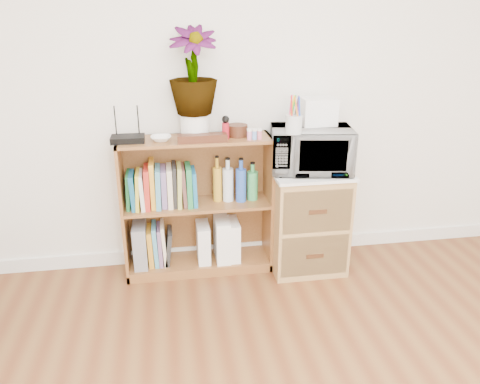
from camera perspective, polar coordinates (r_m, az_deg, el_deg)
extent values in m
cube|color=white|center=(3.54, 0.56, -6.86)|extent=(4.00, 0.02, 0.10)
cube|color=brown|center=(3.19, -5.19, -1.74)|extent=(1.00, 0.30, 0.95)
cube|color=#9E7542|center=(3.30, 8.09, -3.41)|extent=(0.50, 0.45, 0.70)
imported|color=silver|center=(3.11, 8.63, 5.14)|extent=(0.57, 0.43, 0.29)
cylinder|color=silver|center=(2.91, 6.57, 8.19)|extent=(0.10, 0.10, 0.11)
cube|color=white|center=(3.17, 9.45, 9.69)|extent=(0.22, 0.19, 0.18)
cube|color=black|center=(3.02, -13.52, 6.31)|extent=(0.21, 0.14, 0.04)
imported|color=white|center=(3.00, -9.61, 6.46)|extent=(0.13, 0.13, 0.03)
cylinder|color=white|center=(3.04, -5.52, 8.03)|extent=(0.18, 0.18, 0.15)
imported|color=#306A2A|center=(2.98, -5.76, 14.48)|extent=(0.30, 0.30, 0.53)
cube|color=#3C1C10|center=(2.94, -4.62, 6.55)|extent=(0.31, 0.08, 0.05)
cylinder|color=#A31420|center=(3.00, -1.76, 7.47)|extent=(0.05, 0.05, 0.10)
cylinder|color=#361A0E|center=(3.07, -0.30, 7.51)|extent=(0.13, 0.13, 0.08)
cube|color=pink|center=(2.99, 1.78, 6.93)|extent=(0.11, 0.04, 0.06)
cube|color=gray|center=(3.30, -12.05, -6.22)|extent=(0.09, 0.24, 0.30)
cube|color=white|center=(3.30, -4.51, -6.10)|extent=(0.09, 0.22, 0.27)
cube|color=white|center=(3.30, -2.23, -5.68)|extent=(0.10, 0.24, 0.30)
cube|color=white|center=(3.31, -0.96, -5.77)|extent=(0.09, 0.23, 0.28)
cube|color=#1C6B32|center=(3.14, -13.46, 0.16)|extent=(0.03, 0.20, 0.23)
cube|color=#165C85|center=(3.14, -12.91, 0.21)|extent=(0.04, 0.20, 0.24)
cube|color=gold|center=(3.14, -12.36, 0.35)|extent=(0.04, 0.20, 0.25)
cube|color=silver|center=(3.14, -11.85, 0.32)|extent=(0.03, 0.20, 0.24)
cube|color=red|center=(3.13, -11.26, 0.62)|extent=(0.04, 0.20, 0.27)
cube|color=gold|center=(3.12, -10.62, 0.98)|extent=(0.03, 0.20, 0.31)
cube|color=teal|center=(3.13, -9.95, 0.67)|extent=(0.04, 0.20, 0.27)
cube|color=slate|center=(3.13, -9.26, 0.60)|extent=(0.04, 0.20, 0.26)
cube|color=beige|center=(3.13, -8.56, 0.72)|extent=(0.03, 0.20, 0.27)
cube|color=#242424|center=(3.12, -7.97, 0.87)|extent=(0.03, 0.20, 0.28)
cube|color=#A5A74D|center=(3.12, -7.43, 0.87)|extent=(0.04, 0.20, 0.28)
cube|color=brown|center=(3.13, -6.87, 0.77)|extent=(0.04, 0.20, 0.26)
cube|color=#217D42|center=(3.13, -6.25, 0.90)|extent=(0.04, 0.20, 0.27)
cube|color=#19659B|center=(3.14, -5.62, 0.65)|extent=(0.03, 0.20, 0.24)
cylinder|color=gold|center=(3.14, -2.75, 1.43)|extent=(0.06, 0.06, 0.31)
cylinder|color=silver|center=(3.15, -1.46, 1.37)|extent=(0.07, 0.07, 0.29)
cylinder|color=blue|center=(3.16, 0.08, 1.46)|extent=(0.07, 0.07, 0.29)
cylinder|color=#389B53|center=(3.18, 1.55, 1.22)|extent=(0.07, 0.07, 0.26)
cube|color=orange|center=(3.30, -10.85, -6.46)|extent=(0.04, 0.19, 0.26)
cube|color=teal|center=(3.30, -10.27, -6.23)|extent=(0.04, 0.19, 0.29)
cube|color=slate|center=(3.30, -9.72, -6.32)|extent=(0.03, 0.19, 0.27)
cube|color=beige|center=(3.29, -9.24, -6.13)|extent=(0.04, 0.19, 0.29)
cube|color=#282828|center=(3.31, -8.70, -6.51)|extent=(0.06, 0.19, 0.24)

